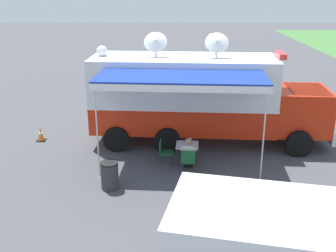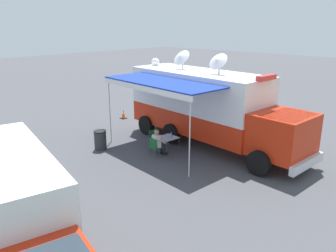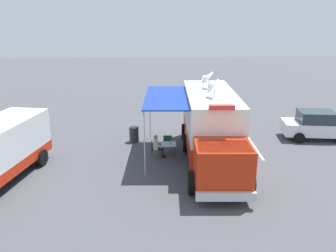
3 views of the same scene
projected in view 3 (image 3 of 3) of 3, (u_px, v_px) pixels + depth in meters
name	position (u px, v px, depth m)	size (l,w,h in m)	color
ground_plane	(209.00, 155.00, 19.51)	(100.00, 100.00, 0.00)	#47474C
lot_stripe	(253.00, 145.00, 21.03)	(0.12, 4.80, 0.01)	silver
command_truck	(211.00, 125.00, 18.22)	(5.31, 9.66, 4.53)	red
folding_table	(169.00, 145.00, 19.07)	(0.86, 0.86, 0.73)	silver
water_bottle	(171.00, 143.00, 18.91)	(0.07, 0.07, 0.22)	#4C99D8
folding_chair_at_table	(154.00, 148.00, 19.07)	(0.52, 0.52, 0.87)	#19562D
folding_chair_beside_table	(168.00, 142.00, 19.93)	(0.52, 0.52, 0.87)	#19562D
seated_responder	(157.00, 145.00, 19.03)	(0.68, 0.58, 1.25)	silver
trash_bin	(134.00, 134.00, 21.44)	(0.57, 0.57, 0.91)	#2D2D33
traffic_cone	(194.00, 120.00, 25.04)	(0.36, 0.36, 0.58)	black
car_behind_truck	(317.00, 125.00, 21.85)	(4.44, 2.54, 1.76)	silver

